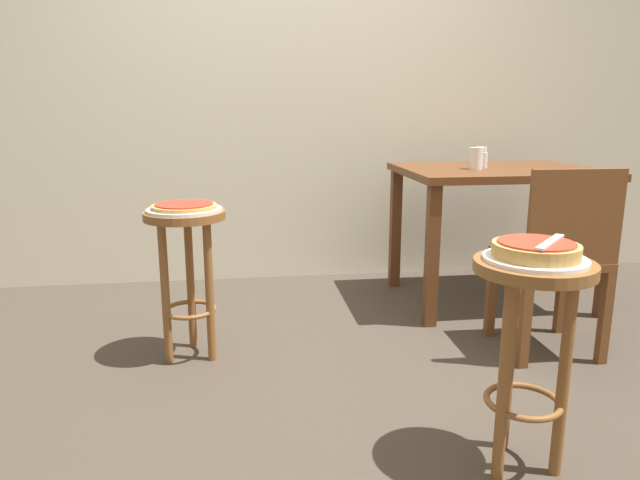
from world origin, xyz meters
TOP-DOWN VIEW (x-y plane):
  - ground_plane at (0.00, 0.00)m, footprint 6.00×6.00m
  - back_wall at (0.00, 1.65)m, footprint 6.00×0.10m
  - stool_foreground at (0.51, -0.56)m, footprint 0.35×0.35m
  - serving_plate_foreground at (0.51, -0.56)m, footprint 0.29×0.29m
  - pizza_foreground at (0.51, -0.56)m, footprint 0.25×0.25m
  - stool_middle at (-0.56, 0.41)m, footprint 0.35×0.35m
  - serving_plate_middle at (-0.56, 0.41)m, footprint 0.32×0.32m
  - pizza_middle at (-0.56, 0.41)m, footprint 0.27×0.27m
  - dining_table at (1.09, 0.97)m, footprint 1.05×0.79m
  - cup_near_edge at (0.94, 0.92)m, footprint 0.08×0.08m
  - cup_far_edge at (1.06, 1.13)m, footprint 0.06×0.06m
  - condiment_shaker at (1.01, 0.97)m, footprint 0.04×0.04m
  - wooden_chair at (1.04, 0.21)m, footprint 0.41×0.41m
  - pizza_server_knife at (0.54, -0.58)m, footprint 0.17×0.18m

SIDE VIEW (x-z plane):
  - ground_plane at x=0.00m, z-range 0.00..0.00m
  - wooden_chair at x=1.04m, z-range 0.04..0.89m
  - stool_foreground at x=0.51m, z-range 0.15..0.81m
  - stool_middle at x=-0.56m, z-range 0.15..0.81m
  - dining_table at x=1.09m, z-range 0.27..1.04m
  - serving_plate_foreground at x=0.51m, z-range 0.66..0.67m
  - serving_plate_middle at x=-0.56m, z-range 0.66..0.67m
  - pizza_middle at x=-0.56m, z-range 0.67..0.69m
  - pizza_foreground at x=0.51m, z-range 0.67..0.72m
  - pizza_server_knife at x=0.54m, z-range 0.72..0.73m
  - condiment_shaker at x=1.01m, z-range 0.76..0.85m
  - cup_far_edge at x=1.06m, z-range 0.76..0.87m
  - cup_near_edge at x=0.94m, z-range 0.76..0.88m
  - back_wall at x=0.00m, z-range 0.00..3.00m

